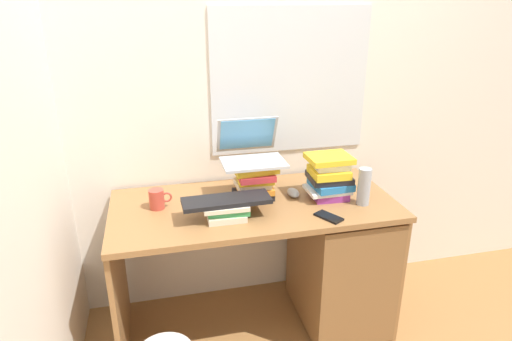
% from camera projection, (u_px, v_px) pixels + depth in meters
% --- Properties ---
extents(ground_plane, '(6.00, 6.00, 0.00)m').
position_uv_depth(ground_plane, '(254.00, 324.00, 2.56)').
color(ground_plane, olive).
extents(wall_back, '(6.00, 0.06, 2.60)m').
position_uv_depth(wall_back, '(239.00, 87.00, 2.43)').
color(wall_back, silver).
rests_on(wall_back, ground).
extents(wall_left, '(0.05, 6.00, 2.60)m').
position_uv_depth(wall_left, '(32.00, 114.00, 1.88)').
color(wall_left, beige).
rests_on(wall_left, ground).
extents(desk, '(1.45, 0.68, 0.78)m').
position_uv_depth(desk, '(321.00, 255.00, 2.46)').
color(desk, olive).
rests_on(desk, ground).
extents(book_stack_tall, '(0.24, 0.21, 0.19)m').
position_uv_depth(book_stack_tall, '(254.00, 179.00, 2.31)').
color(book_stack_tall, black).
rests_on(book_stack_tall, desk).
extents(book_stack_keyboard_riser, '(0.23, 0.18, 0.08)m').
position_uv_depth(book_stack_keyboard_riser, '(226.00, 209.00, 2.12)').
color(book_stack_keyboard_riser, beige).
rests_on(book_stack_keyboard_riser, desk).
extents(book_stack_side, '(0.24, 0.21, 0.23)m').
position_uv_depth(book_stack_side, '(330.00, 176.00, 2.31)').
color(book_stack_side, '#8C338C').
rests_on(book_stack_side, desk).
extents(laptop, '(0.32, 0.31, 0.21)m').
position_uv_depth(laptop, '(251.00, 150.00, 2.32)').
color(laptop, '#B7BABF').
rests_on(laptop, book_stack_tall).
extents(keyboard, '(0.42, 0.15, 0.02)m').
position_uv_depth(keyboard, '(226.00, 200.00, 2.10)').
color(keyboard, black).
rests_on(keyboard, book_stack_keyboard_riser).
extents(computer_mouse, '(0.06, 0.10, 0.04)m').
position_uv_depth(computer_mouse, '(293.00, 193.00, 2.35)').
color(computer_mouse, '#A5A8AD').
rests_on(computer_mouse, desk).
extents(mug, '(0.11, 0.08, 0.10)m').
position_uv_depth(mug, '(157.00, 199.00, 2.20)').
color(mug, '#B23F33').
rests_on(mug, desk).
extents(water_bottle, '(0.06, 0.06, 0.19)m').
position_uv_depth(water_bottle, '(364.00, 187.00, 2.23)').
color(water_bottle, '#999EA5').
rests_on(water_bottle, desk).
extents(cell_phone, '(0.12, 0.15, 0.01)m').
position_uv_depth(cell_phone, '(329.00, 217.00, 2.12)').
color(cell_phone, black).
rests_on(cell_phone, desk).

